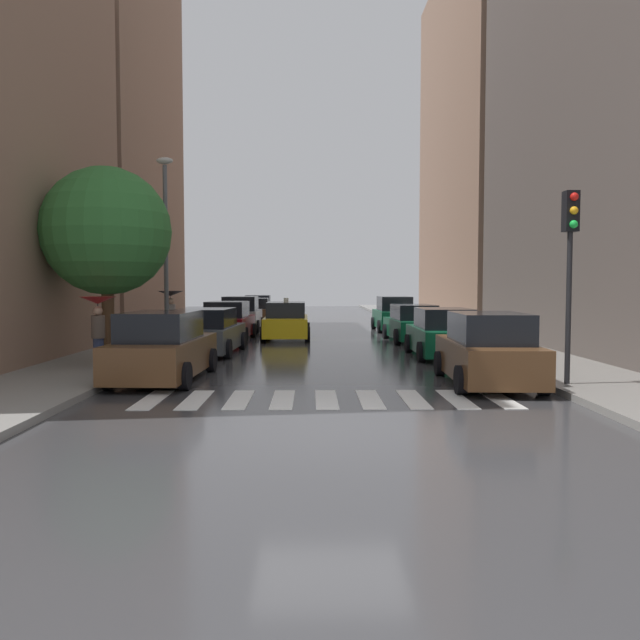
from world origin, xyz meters
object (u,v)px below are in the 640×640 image
object	(u,v)px
parked_car_left_third	(228,322)
pedestrian_foreground	(171,305)
parked_car_right_third	(413,324)
lamp_post_left	(166,238)
parked_car_left_nearest	(163,348)
parked_car_left_sixth	(258,308)
taxi_midroad	(286,322)
parked_car_right_fourth	(394,315)
parked_car_left_fourth	(241,315)
parked_car_right_nearest	(487,351)
traffic_light_right_corner	(570,244)
street_tree_left	(107,232)
parked_car_left_second	(207,332)
parked_car_right_second	(443,334)
pedestrian_near_tree	(98,316)
parked_car_left_fifth	(255,312)

from	to	relation	value
parked_car_left_third	pedestrian_foreground	distance (m)	3.33
parked_car_right_third	lamp_post_left	bearing A→B (deg)	107.15
parked_car_left_nearest	lamp_post_left	bearing A→B (deg)	14.42
parked_car_left_sixth	taxi_midroad	distance (m)	16.55
parked_car_right_fourth	taxi_midroad	size ratio (longest dim) A/B	0.95
parked_car_left_fourth	parked_car_right_nearest	size ratio (longest dim) A/B	0.92
parked_car_left_nearest	parked_car_right_nearest	bearing A→B (deg)	-93.57
traffic_light_right_corner	street_tree_left	bearing A→B (deg)	157.74
parked_car_left_third	lamp_post_left	world-z (taller)	lamp_post_left
parked_car_left_second	parked_car_left_sixth	world-z (taller)	parked_car_left_sixth
parked_car_left_nearest	street_tree_left	xyz separation A→B (m)	(-2.38, 3.22, 3.15)
taxi_midroad	street_tree_left	size ratio (longest dim) A/B	0.80
parked_car_left_third	parked_car_right_fourth	distance (m)	9.38
pedestrian_foreground	street_tree_left	size ratio (longest dim) A/B	0.35
parked_car_right_second	pedestrian_near_tree	size ratio (longest dim) A/B	2.25
parked_car_right_third	pedestrian_foreground	distance (m)	9.88
pedestrian_near_tree	parked_car_left_nearest	bearing A→B (deg)	31.17
parked_car_left_nearest	parked_car_right_third	bearing A→B (deg)	-34.55
parked_car_left_second	parked_car_left_fourth	distance (m)	10.68
parked_car_right_third	traffic_light_right_corner	distance (m)	12.56
pedestrian_foreground	parked_car_right_nearest	bearing A→B (deg)	-160.15
parked_car_right_third	street_tree_left	xyz separation A→B (m)	(-10.31, -7.37, 3.22)
pedestrian_foreground	pedestrian_near_tree	bearing A→B (deg)	152.21
pedestrian_near_tree	street_tree_left	xyz separation A→B (m)	(-0.29, 1.76, 2.43)
parked_car_left_third	parked_car_left_fourth	world-z (taller)	parked_car_left_fourth
pedestrian_foreground	traffic_light_right_corner	world-z (taller)	traffic_light_right_corner
parked_car_right_fourth	taxi_midroad	xyz separation A→B (m)	(-5.34, -4.70, -0.06)
pedestrian_foreground	parked_car_left_third	bearing A→B (deg)	-60.24
parked_car_right_second	lamp_post_left	world-z (taller)	lamp_post_left
pedestrian_foreground	parked_car_right_second	bearing A→B (deg)	-137.21
parked_car_left_sixth	street_tree_left	size ratio (longest dim) A/B	0.71
parked_car_right_third	traffic_light_right_corner	world-z (taller)	traffic_light_right_corner
parked_car_left_nearest	parked_car_left_fifth	xyz separation A→B (m)	(0.23, 22.86, -0.06)
parked_car_right_nearest	pedestrian_foreground	distance (m)	13.60
taxi_midroad	traffic_light_right_corner	xyz separation A→B (m)	(6.85, -13.52, 2.52)
parked_car_left_second	parked_car_left_third	distance (m)	5.44
lamp_post_left	parked_car_left_fourth	bearing A→B (deg)	80.17
parked_car_left_fourth	parked_car_left_sixth	world-z (taller)	parked_car_left_fourth
parked_car_right_fourth	taxi_midroad	bearing A→B (deg)	130.80
parked_car_right_fourth	pedestrian_foreground	xyz separation A→B (m)	(-9.68, -7.81, 0.76)
parked_car_left_third	lamp_post_left	size ratio (longest dim) A/B	0.61
parked_car_left_third	parked_car_right_fourth	world-z (taller)	parked_car_right_fourth
taxi_midroad	parked_car_left_fourth	bearing A→B (deg)	27.30
parked_car_left_nearest	taxi_midroad	xyz separation A→B (m)	(2.59, 11.90, -0.03)
parked_car_left_third	parked_car_right_fourth	bearing A→B (deg)	-54.30
parked_car_right_third	traffic_light_right_corner	xyz separation A→B (m)	(1.51, -12.20, 2.55)
parked_car_left_nearest	parked_car_right_fourth	bearing A→B (deg)	-23.24
parked_car_left_fifth	parked_car_right_third	size ratio (longest dim) A/B	0.96
parked_car_left_sixth	parked_car_right_nearest	bearing A→B (deg)	-166.21
parked_car_left_second	parked_car_right_second	bearing A→B (deg)	-95.48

